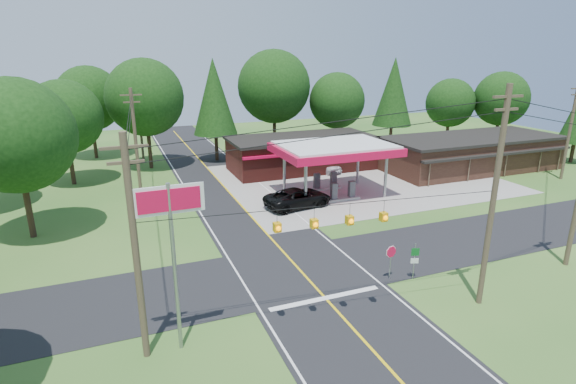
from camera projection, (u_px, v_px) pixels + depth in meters
name	position (u px, v px, depth m)	size (l,w,h in m)	color
ground	(300.00, 270.00, 27.72)	(120.00, 120.00, 0.00)	#2E5C20
main_highway	(300.00, 270.00, 27.72)	(8.00, 120.00, 0.02)	black
cross_road	(300.00, 270.00, 27.71)	(70.00, 7.00, 0.02)	black
lane_center_yellow	(300.00, 270.00, 27.71)	(0.15, 110.00, 0.00)	yellow
gas_canopy	(335.00, 150.00, 41.15)	(10.60, 7.40, 4.88)	gray
convenience_store	(302.00, 153.00, 51.06)	(16.40, 7.55, 3.80)	#511C17
strip_building	(471.00, 153.00, 51.17)	(20.40, 8.75, 3.80)	#321B14
utility_pole_near_right	(494.00, 197.00, 22.37)	(1.80, 0.30, 11.50)	#473828
utility_pole_near_left	(135.00, 248.00, 18.39)	(1.80, 0.30, 10.00)	#473828
utility_pole_far_left	(136.00, 144.00, 39.33)	(1.80, 0.30, 10.00)	#473828
utility_pole_far_right	(570.00, 130.00, 46.11)	(1.80, 0.30, 10.00)	#473828
utility_pole_north	(140.00, 121.00, 55.08)	(0.30, 0.30, 9.50)	#473828
overhead_beacons	(332.00, 207.00, 20.19)	(17.04, 2.04, 1.03)	black
treeline_backdrop	(218.00, 106.00, 47.08)	(70.27, 51.59, 13.30)	#332316
suv_car	(298.00, 198.00, 38.77)	(5.97, 5.97, 1.66)	black
sedan_car	(325.00, 165.00, 50.35)	(4.50, 4.50, 1.53)	white
big_stop_sign	(171.00, 227.00, 18.70)	(2.90, 0.19, 7.81)	gray
octagonal_stop_sign	(391.00, 255.00, 26.15)	(0.76, 0.15, 2.15)	gray
route_sign_post	(415.00, 258.00, 26.22)	(0.45, 0.18, 2.30)	gray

